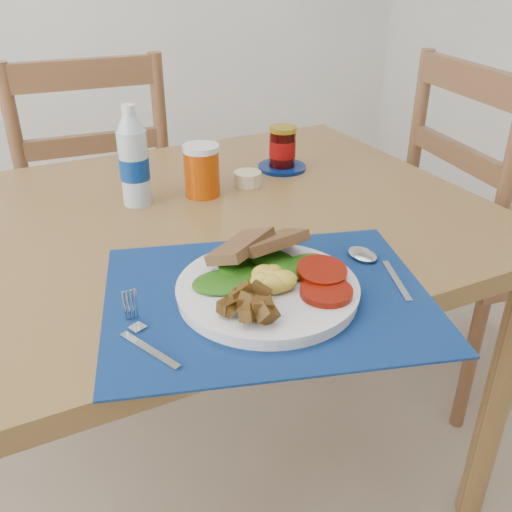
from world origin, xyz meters
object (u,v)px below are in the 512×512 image
at_px(chair_far, 94,182).
at_px(jam_on_saucer, 282,151).
at_px(breakfast_plate, 266,287).
at_px(water_bottle, 134,162).
at_px(chair_end, 485,205).
at_px(juice_glass, 202,172).

height_order(chair_far, jam_on_saucer, chair_far).
relative_size(breakfast_plate, jam_on_saucer, 2.39).
height_order(water_bottle, jam_on_saucer, water_bottle).
bearing_deg(jam_on_saucer, water_bottle, -172.64).
relative_size(chair_far, breakfast_plate, 4.29).
bearing_deg(water_bottle, jam_on_saucer, 7.36).
bearing_deg(water_bottle, chair_end, -5.73).
relative_size(chair_end, juice_glass, 11.38).
xyz_separation_m(water_bottle, jam_on_saucer, (0.37, 0.05, -0.05)).
bearing_deg(water_bottle, juice_glass, -7.35).
distance_m(chair_far, breakfast_plate, 1.04).
height_order(juice_glass, jam_on_saucer, same).
xyz_separation_m(chair_end, breakfast_plate, (-0.87, -0.36, 0.17)).
bearing_deg(chair_far, chair_end, 149.22).
relative_size(water_bottle, juice_glass, 1.98).
height_order(chair_far, chair_end, chair_end).
bearing_deg(chair_far, juice_glass, 107.09).
xyz_separation_m(chair_far, water_bottle, (-0.01, -0.57, 0.24)).
bearing_deg(breakfast_plate, water_bottle, 76.15).
xyz_separation_m(chair_end, jam_on_saucer, (-0.57, 0.14, 0.20)).
height_order(chair_end, jam_on_saucer, chair_end).
bearing_deg(chair_end, jam_on_saucer, 84.61).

